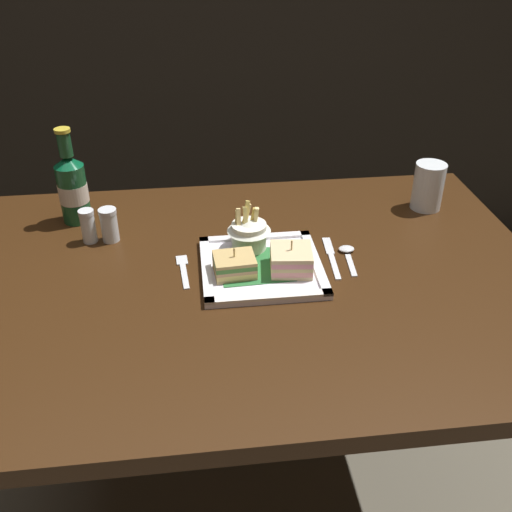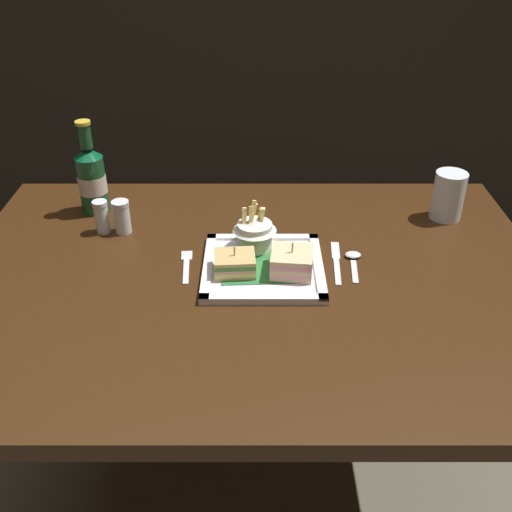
# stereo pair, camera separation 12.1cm
# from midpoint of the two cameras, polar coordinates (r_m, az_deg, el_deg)

# --- Properties ---
(ground_plane) EXTENTS (6.00, 6.00, 0.00)m
(ground_plane) POSITION_cam_midpoint_polar(r_m,az_deg,el_deg) (1.77, -2.53, -22.89)
(ground_plane) COLOR brown
(dining_table) EXTENTS (1.26, 0.89, 0.76)m
(dining_table) POSITION_cam_midpoint_polar(r_m,az_deg,el_deg) (1.29, -3.22, -5.92)
(dining_table) COLOR #351E0D
(dining_table) RESTS_ON ground_plane
(square_plate) EXTENTS (0.25, 0.25, 0.02)m
(square_plate) POSITION_cam_midpoint_polar(r_m,az_deg,el_deg) (1.24, -2.27, -1.16)
(square_plate) COLOR white
(square_plate) RESTS_ON dining_table
(sandwich_half_left) EXTENTS (0.09, 0.08, 0.06)m
(sandwich_half_left) POSITION_cam_midpoint_polar(r_m,az_deg,el_deg) (1.20, -4.99, -0.98)
(sandwich_half_left) COLOR tan
(sandwich_half_left) RESTS_ON square_plate
(sandwich_half_right) EXTENTS (0.09, 0.09, 0.07)m
(sandwich_half_right) POSITION_cam_midpoint_polar(r_m,az_deg,el_deg) (1.21, 0.57, -0.47)
(sandwich_half_right) COLOR beige
(sandwich_half_right) RESTS_ON square_plate
(fries_cup) EXTENTS (0.10, 0.10, 0.11)m
(fries_cup) POSITION_cam_midpoint_polar(r_m,az_deg,el_deg) (1.28, -3.43, 2.37)
(fries_cup) COLOR white
(fries_cup) RESTS_ON square_plate
(beer_bottle) EXTENTS (0.07, 0.07, 0.23)m
(beer_bottle) POSITION_cam_midpoint_polar(r_m,az_deg,el_deg) (1.48, -19.71, 6.28)
(beer_bottle) COLOR #1A4E2A
(beer_bottle) RESTS_ON dining_table
(water_glass) EXTENTS (0.08, 0.08, 0.12)m
(water_glass) POSITION_cam_midpoint_polar(r_m,az_deg,el_deg) (1.51, 14.16, 6.26)
(water_glass) COLOR silver
(water_glass) RESTS_ON dining_table
(fork) EXTENTS (0.03, 0.13, 0.00)m
(fork) POSITION_cam_midpoint_polar(r_m,az_deg,el_deg) (1.26, -9.82, -1.37)
(fork) COLOR silver
(fork) RESTS_ON dining_table
(knife) EXTENTS (0.03, 0.17, 0.00)m
(knife) POSITION_cam_midpoint_polar(r_m,az_deg,el_deg) (1.29, 4.67, -0.05)
(knife) COLOR silver
(knife) RESTS_ON dining_table
(spoon) EXTENTS (0.04, 0.12, 0.01)m
(spoon) POSITION_cam_midpoint_polar(r_m,az_deg,el_deg) (1.30, 6.27, 0.24)
(spoon) COLOR silver
(spoon) RESTS_ON dining_table
(salt_shaker) EXTENTS (0.03, 0.03, 0.08)m
(salt_shaker) POSITION_cam_midpoint_polar(r_m,az_deg,el_deg) (1.40, -18.40, 2.53)
(salt_shaker) COLOR silver
(salt_shaker) RESTS_ON dining_table
(pepper_shaker) EXTENTS (0.04, 0.04, 0.08)m
(pepper_shaker) POSITION_cam_midpoint_polar(r_m,az_deg,el_deg) (1.39, -16.51, 2.67)
(pepper_shaker) COLOR silver
(pepper_shaker) RESTS_ON dining_table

